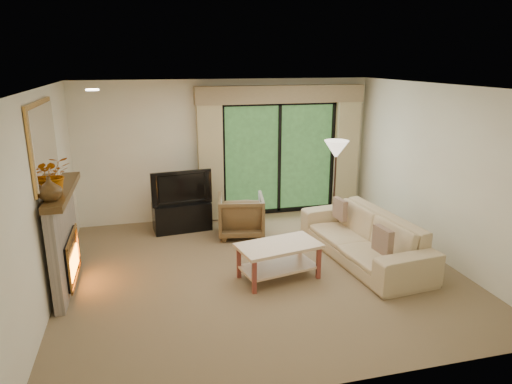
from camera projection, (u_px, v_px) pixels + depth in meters
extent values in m
plane|color=#80694A|center=(261.00, 271.00, 6.59)|extent=(5.50, 5.50, 0.00)
plane|color=white|center=(262.00, 87.00, 5.86)|extent=(5.50, 5.50, 0.00)
plane|color=#F4E7CB|center=(227.00, 150.00, 8.56)|extent=(5.00, 0.00, 5.00)
plane|color=#F4E7CB|center=(336.00, 258.00, 3.90)|extent=(5.00, 0.00, 5.00)
plane|color=#F4E7CB|center=(45.00, 198.00, 5.58)|extent=(0.00, 5.00, 5.00)
plane|color=#F4E7CB|center=(437.00, 172.00, 6.87)|extent=(0.00, 5.00, 5.00)
cube|color=tan|center=(210.00, 158.00, 8.35)|extent=(0.45, 0.18, 2.35)
cube|color=tan|center=(346.00, 151.00, 8.99)|extent=(0.45, 0.18, 2.35)
cube|color=#947B59|center=(281.00, 94.00, 8.37)|extent=(3.20, 0.24, 0.32)
cube|color=black|center=(182.00, 216.00, 8.12)|extent=(1.04, 0.55, 0.50)
imported|color=black|center=(181.00, 187.00, 7.96)|extent=(1.06, 0.25, 0.61)
imported|color=brown|center=(241.00, 215.00, 7.84)|extent=(0.89, 0.91, 0.72)
imported|color=tan|center=(363.00, 237.00, 6.90)|extent=(1.19, 2.50, 0.71)
cube|color=#522925|center=(383.00, 240.00, 6.16)|extent=(0.13, 0.37, 0.36)
cube|color=#522925|center=(340.00, 209.00, 7.46)|extent=(0.12, 0.35, 0.34)
imported|color=#473116|center=(49.00, 189.00, 5.22)|extent=(0.31, 0.31, 0.28)
imported|color=#A65104|center=(54.00, 174.00, 5.53)|extent=(0.47, 0.43, 0.45)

